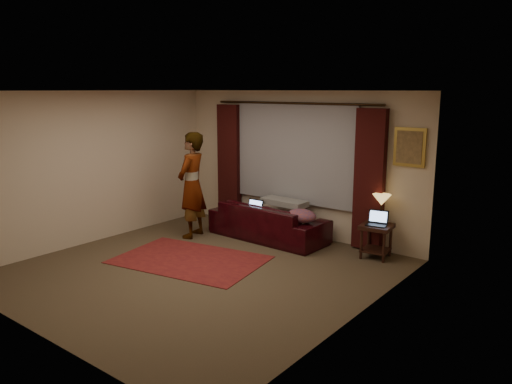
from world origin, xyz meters
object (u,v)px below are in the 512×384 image
tiffany_lamp (381,209)px  laptop_sofa (252,207)px  end_table (376,241)px  laptop_table (377,218)px  sofa (268,215)px  person (192,185)px

tiffany_lamp → laptop_sofa: bearing=-168.8°
end_table → laptop_table: bearing=-72.6°
tiffany_lamp → end_table: bearing=-91.1°
sofa → person: size_ratio=1.15×
end_table → person: (-3.11, -0.95, 0.68)m
end_table → tiffany_lamp: tiffany_lamp is taller
sofa → tiffany_lamp: size_ratio=4.67×
end_table → laptop_table: 0.38m
tiffany_lamp → person: bearing=-160.8°
sofa → laptop_table: size_ratio=6.44×
sofa → laptop_sofa: sofa is taller
sofa → end_table: (1.96, 0.22, -0.17)m
laptop_sofa → laptop_table: (2.26, 0.28, 0.10)m
sofa → laptop_table: sofa is taller
end_table → laptop_table: size_ratio=1.60×
laptop_sofa → end_table: 2.29m
laptop_sofa → tiffany_lamp: tiffany_lamp is taller
sofa → laptop_sofa: bearing=20.7°
laptop_sofa → laptop_table: laptop_table is taller
laptop_sofa → person: person is taller
tiffany_lamp → person: size_ratio=0.25×
laptop_table → sofa: bearing=174.4°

